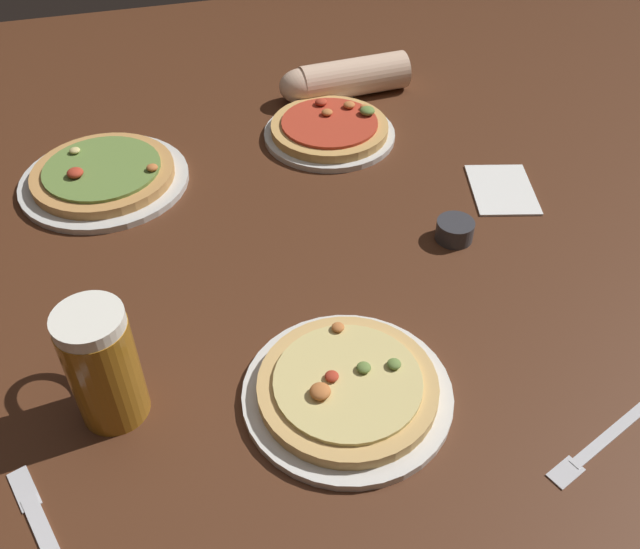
% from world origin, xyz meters
% --- Properties ---
extents(ground_plane, '(2.40, 2.40, 0.03)m').
position_xyz_m(ground_plane, '(0.00, 0.00, -0.01)').
color(ground_plane, '#4C2816').
extents(pizza_plate_near, '(0.28, 0.28, 0.05)m').
position_xyz_m(pizza_plate_near, '(-0.02, -0.22, 0.02)').
color(pizza_plate_near, silver).
rests_on(pizza_plate_near, ground_plane).
extents(pizza_plate_far, '(0.26, 0.26, 0.05)m').
position_xyz_m(pizza_plate_far, '(0.14, 0.41, 0.02)').
color(pizza_plate_far, silver).
rests_on(pizza_plate_far, ground_plane).
extents(pizza_plate_side, '(0.31, 0.31, 0.05)m').
position_xyz_m(pizza_plate_side, '(-0.31, 0.37, 0.02)').
color(pizza_plate_side, silver).
rests_on(pizza_plate_side, ground_plane).
extents(beer_mug_dark, '(0.09, 0.14, 0.17)m').
position_xyz_m(beer_mug_dark, '(-0.32, -0.15, 0.09)').
color(beer_mug_dark, '#9E6619').
rests_on(beer_mug_dark, ground_plane).
extents(ramekin_sauce, '(0.06, 0.06, 0.03)m').
position_xyz_m(ramekin_sauce, '(0.25, 0.05, 0.02)').
color(ramekin_sauce, '#333338').
rests_on(ramekin_sauce, ground_plane).
extents(napkin_folded, '(0.15, 0.18, 0.01)m').
position_xyz_m(napkin_folded, '(0.39, 0.15, 0.00)').
color(napkin_folded, white).
rests_on(napkin_folded, ground_plane).
extents(fork_left, '(0.22, 0.10, 0.01)m').
position_xyz_m(fork_left, '(0.27, -0.37, 0.00)').
color(fork_left, silver).
rests_on(fork_left, ground_plane).
extents(knife_right, '(0.09, 0.20, 0.01)m').
position_xyz_m(knife_right, '(-0.41, -0.31, 0.00)').
color(knife_right, silver).
rests_on(knife_right, ground_plane).
extents(diner_arm, '(0.29, 0.10, 0.08)m').
position_xyz_m(diner_arm, '(0.21, 0.57, 0.04)').
color(diner_arm, beige).
rests_on(diner_arm, ground_plane).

